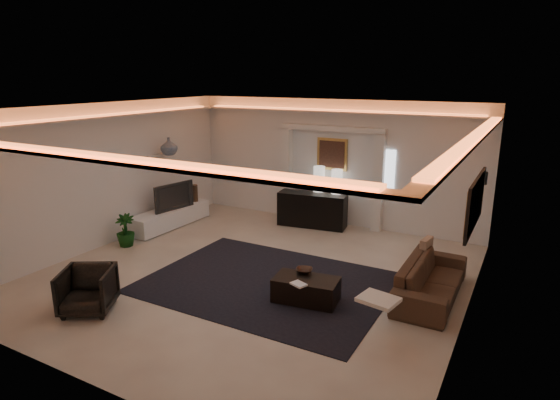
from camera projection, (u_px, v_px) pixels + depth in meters
The scene contains 33 objects.
floor at pixel (254, 274), 8.31m from camera, with size 7.00×7.00×0.00m, color beige.
ceiling at pixel (251, 108), 7.56m from camera, with size 7.00×7.00×0.00m, color white.
wall_back at pixel (332, 163), 10.90m from camera, with size 7.00×7.00×0.00m, color silver.
wall_front at pixel (78, 267), 4.97m from camera, with size 7.00×7.00×0.00m, color silver.
wall_left at pixel (107, 175), 9.56m from camera, with size 7.00×7.00×0.00m, color silver.
wall_right at pixel (473, 226), 6.30m from camera, with size 7.00×7.00×0.00m, color silver.
cove_soffit at pixel (252, 126), 7.63m from camera, with size 7.00×7.00×0.04m, color silver.
daylight_slit at pixel (389, 173), 10.28m from camera, with size 0.25×0.03×1.00m, color white.
area_rug at pixel (268, 283), 7.95m from camera, with size 4.00×3.00×0.01m, color black.
pilaster_left at pixel (287, 173), 11.44m from camera, with size 0.22×0.20×2.20m, color silver.
pilaster_right at pixel (378, 183), 10.37m from camera, with size 0.22×0.20×2.20m, color silver.
alcove_header at pixel (332, 128), 10.61m from camera, with size 2.52×0.20×0.12m, color silver.
painting_frame at pixel (332, 154), 10.82m from camera, with size 0.74×0.04×0.74m, color tan.
painting_canvas at pixel (332, 154), 10.80m from camera, with size 0.62×0.02×0.62m, color #4C2D1E.
art_panel_frame at pixel (476, 203), 6.51m from camera, with size 0.04×1.64×0.74m, color black.
art_panel_gold at pixel (474, 202), 6.52m from camera, with size 0.02×1.50×0.62m, color tan.
wall_sconce at pixel (484, 178), 8.16m from camera, with size 0.12×0.12×0.22m, color black.
wall_niche at pixel (157, 155), 10.67m from camera, with size 0.10×0.55×0.04m, color silver.
console at pixel (312, 210), 10.86m from camera, with size 1.57×0.49×0.78m, color black.
lamp_left at pixel (319, 179), 10.86m from camera, with size 0.27×0.27×0.59m, color beige.
lamp_right at pixel (337, 181), 10.66m from camera, with size 0.25×0.25×0.56m, color white.
media_ledge at pixel (171, 217), 10.90m from camera, with size 0.54×2.18×0.41m, color white.
tv at pixel (171, 195), 10.75m from camera, with size 0.14×1.07×0.62m, color black.
figurine at pixel (195, 193), 11.42m from camera, with size 0.15×0.15×0.41m, color #453121.
ginger_jar at pixel (169, 146), 10.55m from camera, with size 0.38×0.38×0.39m, color #384852.
plant at pixel (125, 230), 9.61m from camera, with size 0.38×0.38×0.67m, color #10380F.
sofa at pixel (431, 280), 7.38m from camera, with size 0.80×2.04×0.59m, color black.
throw_blanket at pixel (378, 300), 6.18m from camera, with size 0.49×0.40×0.05m, color #F9E0C0.
throw_pillow at pixel (426, 248), 8.01m from camera, with size 0.11×0.36×0.36m, color #A28065.
coffee_table at pixel (306, 289), 7.26m from camera, with size 0.99×0.54×0.37m, color black.
bowl at pixel (304, 269), 7.42m from camera, with size 0.27×0.27×0.07m, color black.
magazine at pixel (299, 283), 6.97m from camera, with size 0.23×0.16×0.03m, color white.
armchair at pixel (87, 290), 6.93m from camera, with size 0.72×0.74×0.67m, color black.
Camera 1 is at (4.11, -6.51, 3.41)m, focal length 30.06 mm.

